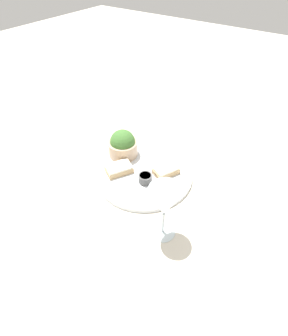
{
  "coord_description": "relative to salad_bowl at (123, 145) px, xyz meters",
  "views": [
    {
      "loc": [
        0.53,
        0.38,
        0.63
      ],
      "look_at": [
        0.0,
        0.0,
        0.03
      ],
      "focal_mm": 28.0,
      "sensor_mm": 36.0,
      "label": 1
    }
  ],
  "objects": [
    {
      "name": "dinner_plate",
      "position": [
        0.04,
        0.12,
        -0.05
      ],
      "size": [
        0.33,
        0.33,
        0.01
      ],
      "color": "silver",
      "rests_on": "ground_plane"
    },
    {
      "name": "wine_glass",
      "position": [
        0.19,
        0.29,
        0.06
      ],
      "size": [
        0.08,
        0.08,
        0.17
      ],
      "color": "silver",
      "rests_on": "ground_plane"
    },
    {
      "name": "ground_plane",
      "position": [
        0.04,
        0.12,
        -0.06
      ],
      "size": [
        4.0,
        4.0,
        0.0
      ],
      "primitive_type": "plane",
      "color": "beige"
    },
    {
      "name": "cheese_toast_near",
      "position": [
        0.08,
        0.05,
        -0.03
      ],
      "size": [
        0.1,
        0.09,
        0.03
      ],
      "color": "tan",
      "rests_on": "dinner_plate"
    },
    {
      "name": "cheese_toast_far",
      "position": [
        -0.0,
        0.18,
        -0.03
      ],
      "size": [
        0.1,
        0.08,
        0.03
      ],
      "color": "tan",
      "rests_on": "dinner_plate"
    },
    {
      "name": "sauce_ramekin",
      "position": [
        0.07,
        0.15,
        -0.03
      ],
      "size": [
        0.04,
        0.04,
        0.03
      ],
      "color": "#4C4C4C",
      "rests_on": "dinner_plate"
    },
    {
      "name": "salad_bowl",
      "position": [
        0.0,
        0.0,
        0.0
      ],
      "size": [
        0.11,
        0.11,
        0.1
      ],
      "color": "tan",
      "rests_on": "dinner_plate"
    }
  ]
}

